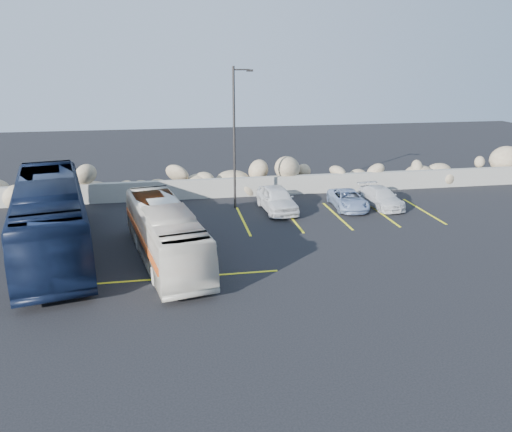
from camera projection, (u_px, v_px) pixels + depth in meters
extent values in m
plane|color=black|center=(205.00, 278.00, 19.95)|extent=(90.00, 90.00, 0.00)
cube|color=gray|center=(190.00, 189.00, 31.03)|extent=(60.00, 0.40, 1.20)
cube|color=yellow|center=(147.00, 226.00, 26.11)|extent=(0.12, 5.00, 0.01)
cube|color=yellow|center=(243.00, 221.00, 26.95)|extent=(0.12, 5.00, 0.01)
cube|color=yellow|center=(292.00, 218.00, 27.40)|extent=(0.12, 5.00, 0.01)
cube|color=yellow|center=(337.00, 216.00, 27.83)|extent=(0.12, 5.00, 0.01)
cube|color=yellow|center=(381.00, 213.00, 28.26)|extent=(0.12, 5.00, 0.01)
cube|color=yellow|center=(423.00, 211.00, 28.69)|extent=(0.12, 5.00, 0.01)
cube|color=yellow|center=(180.00, 278.00, 19.97)|extent=(8.00, 0.12, 0.01)
cylinder|color=#2F2C2A|center=(234.00, 140.00, 28.07)|extent=(0.14, 0.14, 8.00)
cylinder|color=#2F2C2A|center=(242.00, 70.00, 26.99)|extent=(0.90, 0.08, 0.08)
cube|color=#2F2C2A|center=(250.00, 71.00, 27.08)|extent=(0.35, 0.18, 0.12)
imported|color=silver|center=(165.00, 233.00, 21.36)|extent=(3.80, 9.15, 2.48)
imported|color=black|center=(51.00, 217.00, 22.11)|extent=(5.18, 12.30, 3.34)
imported|color=silver|center=(277.00, 199.00, 28.52)|extent=(1.95, 4.26, 1.42)
imported|color=silver|center=(381.00, 197.00, 29.44)|extent=(1.88, 3.94, 1.11)
imported|color=#8BA0C5|center=(348.00, 199.00, 29.10)|extent=(1.94, 3.84, 1.04)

